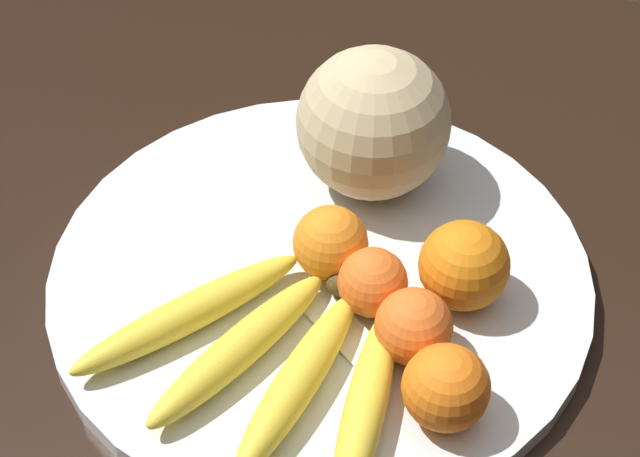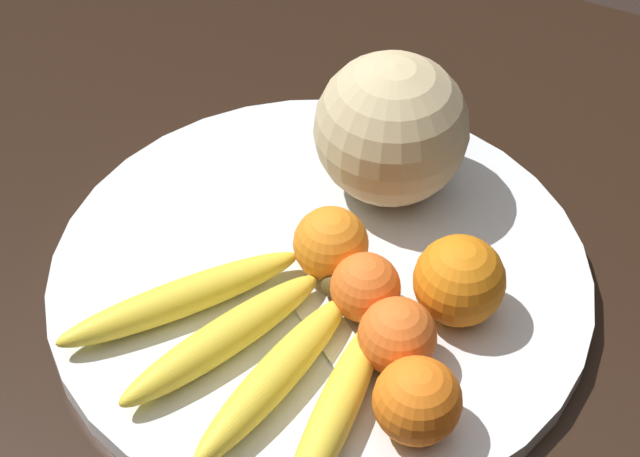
{
  "view_description": "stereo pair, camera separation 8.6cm",
  "coord_description": "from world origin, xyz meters",
  "px_view_note": "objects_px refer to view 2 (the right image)",
  "views": [
    {
      "loc": [
        -0.11,
        0.57,
        1.43
      ],
      "look_at": [
        0.08,
        -0.01,
        0.82
      ],
      "focal_mm": 60.0,
      "sensor_mm": 36.0,
      "label": 1
    },
    {
      "loc": [
        -0.19,
        0.53,
        1.43
      ],
      "look_at": [
        0.08,
        -0.01,
        0.82
      ],
      "focal_mm": 60.0,
      "sensor_mm": 36.0,
      "label": 2
    }
  ],
  "objects_px": {
    "produce_tag": "(331,332)",
    "kitchen_table": "(395,393)",
    "fruit_bowl": "(320,277)",
    "melon": "(391,129)",
    "orange_front_right": "(417,401)",
    "orange_back_right": "(365,288)",
    "orange_back_left": "(397,336)",
    "banana_bunch": "(251,353)",
    "orange_front_left": "(459,281)",
    "orange_mid_center": "(331,244)"
  },
  "relations": [
    {
      "from": "orange_back_right",
      "to": "kitchen_table",
      "type": "bearing_deg",
      "value": -147.7
    },
    {
      "from": "orange_back_right",
      "to": "orange_front_left",
      "type": "bearing_deg",
      "value": -153.75
    },
    {
      "from": "banana_bunch",
      "to": "produce_tag",
      "type": "bearing_deg",
      "value": 159.47
    },
    {
      "from": "kitchen_table",
      "to": "orange_front_left",
      "type": "distance_m",
      "value": 0.16
    },
    {
      "from": "banana_bunch",
      "to": "produce_tag",
      "type": "height_order",
      "value": "banana_bunch"
    },
    {
      "from": "fruit_bowl",
      "to": "orange_front_left",
      "type": "height_order",
      "value": "orange_front_left"
    },
    {
      "from": "fruit_bowl",
      "to": "kitchen_table",
      "type": "bearing_deg",
      "value": 174.92
    },
    {
      "from": "orange_front_right",
      "to": "orange_back_left",
      "type": "height_order",
      "value": "orange_front_right"
    },
    {
      "from": "produce_tag",
      "to": "melon",
      "type": "bearing_deg",
      "value": -45.22
    },
    {
      "from": "banana_bunch",
      "to": "produce_tag",
      "type": "distance_m",
      "value": 0.07
    },
    {
      "from": "kitchen_table",
      "to": "melon",
      "type": "distance_m",
      "value": 0.24
    },
    {
      "from": "banana_bunch",
      "to": "orange_back_left",
      "type": "xyz_separation_m",
      "value": [
        -0.1,
        -0.05,
        0.01
      ]
    },
    {
      "from": "fruit_bowl",
      "to": "banana_bunch",
      "type": "relative_size",
      "value": 1.78
    },
    {
      "from": "fruit_bowl",
      "to": "orange_front_right",
      "type": "height_order",
      "value": "orange_front_right"
    },
    {
      "from": "orange_back_left",
      "to": "banana_bunch",
      "type": "bearing_deg",
      "value": 28.97
    },
    {
      "from": "fruit_bowl",
      "to": "produce_tag",
      "type": "height_order",
      "value": "produce_tag"
    },
    {
      "from": "kitchen_table",
      "to": "orange_mid_center",
      "type": "distance_m",
      "value": 0.17
    },
    {
      "from": "melon",
      "to": "orange_back_right",
      "type": "relative_size",
      "value": 2.39
    },
    {
      "from": "banana_bunch",
      "to": "orange_back_left",
      "type": "height_order",
      "value": "orange_back_left"
    },
    {
      "from": "orange_front_left",
      "to": "produce_tag",
      "type": "relative_size",
      "value": 0.84
    },
    {
      "from": "kitchen_table",
      "to": "banana_bunch",
      "type": "bearing_deg",
      "value": 52.62
    },
    {
      "from": "kitchen_table",
      "to": "fruit_bowl",
      "type": "height_order",
      "value": "fruit_bowl"
    },
    {
      "from": "fruit_bowl",
      "to": "orange_front_left",
      "type": "bearing_deg",
      "value": -175.75
    },
    {
      "from": "melon",
      "to": "orange_front_right",
      "type": "height_order",
      "value": "melon"
    },
    {
      "from": "melon",
      "to": "orange_back_left",
      "type": "xyz_separation_m",
      "value": [
        -0.09,
        0.18,
        -0.04
      ]
    },
    {
      "from": "banana_bunch",
      "to": "orange_front_left",
      "type": "distance_m",
      "value": 0.17
    },
    {
      "from": "orange_front_right",
      "to": "orange_back_right",
      "type": "relative_size",
      "value": 1.15
    },
    {
      "from": "orange_front_left",
      "to": "orange_back_right",
      "type": "distance_m",
      "value": 0.07
    },
    {
      "from": "kitchen_table",
      "to": "orange_back_right",
      "type": "height_order",
      "value": "orange_back_right"
    },
    {
      "from": "orange_front_right",
      "to": "melon",
      "type": "bearing_deg",
      "value": -61.8
    },
    {
      "from": "orange_back_left",
      "to": "orange_back_right",
      "type": "bearing_deg",
      "value": -39.63
    },
    {
      "from": "produce_tag",
      "to": "kitchen_table",
      "type": "bearing_deg",
      "value": -93.24
    },
    {
      "from": "fruit_bowl",
      "to": "orange_back_right",
      "type": "height_order",
      "value": "orange_back_right"
    },
    {
      "from": "orange_front_left",
      "to": "fruit_bowl",
      "type": "bearing_deg",
      "value": 4.25
    },
    {
      "from": "banana_bunch",
      "to": "orange_back_right",
      "type": "height_order",
      "value": "orange_back_right"
    },
    {
      "from": "melon",
      "to": "orange_front_left",
      "type": "relative_size",
      "value": 1.84
    },
    {
      "from": "melon",
      "to": "orange_mid_center",
      "type": "relative_size",
      "value": 2.16
    },
    {
      "from": "produce_tag",
      "to": "orange_back_left",
      "type": "bearing_deg",
      "value": -146.78
    },
    {
      "from": "kitchen_table",
      "to": "orange_front_right",
      "type": "xyz_separation_m",
      "value": [
        -0.05,
        0.1,
        0.15
      ]
    },
    {
      "from": "orange_back_right",
      "to": "produce_tag",
      "type": "relative_size",
      "value": 0.65
    },
    {
      "from": "orange_front_left",
      "to": "orange_back_left",
      "type": "distance_m",
      "value": 0.07
    },
    {
      "from": "orange_front_right",
      "to": "orange_front_left",
      "type": "bearing_deg",
      "value": -83.33
    },
    {
      "from": "orange_back_left",
      "to": "orange_back_right",
      "type": "xyz_separation_m",
      "value": [
        0.04,
        -0.04,
        -0.0
      ]
    },
    {
      "from": "orange_mid_center",
      "to": "produce_tag",
      "type": "bearing_deg",
      "value": 116.63
    },
    {
      "from": "kitchen_table",
      "to": "orange_back_right",
      "type": "xyz_separation_m",
      "value": [
        0.03,
        0.02,
        0.15
      ]
    },
    {
      "from": "orange_front_right",
      "to": "orange_back_right",
      "type": "distance_m",
      "value": 0.12
    },
    {
      "from": "fruit_bowl",
      "to": "melon",
      "type": "relative_size",
      "value": 3.37
    },
    {
      "from": "melon",
      "to": "orange_front_right",
      "type": "bearing_deg",
      "value": 118.2
    },
    {
      "from": "fruit_bowl",
      "to": "orange_mid_center",
      "type": "distance_m",
      "value": 0.04
    },
    {
      "from": "kitchen_table",
      "to": "produce_tag",
      "type": "bearing_deg",
      "value": 51.32
    }
  ]
}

